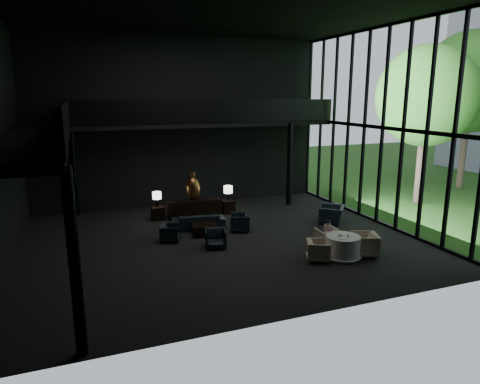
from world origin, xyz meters
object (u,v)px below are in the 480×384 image
object	(u,v)px
side_table_left	(158,213)
side_table_right	(228,207)
child	(328,228)
lounge_armchair_west	(170,233)
lounge_armchair_east	(240,222)
lounge_armchair_south	(216,238)
window_armchair	(332,211)
console	(195,209)
dining_chair_north	(328,237)
coffee_table	(204,229)
sofa	(198,219)
table_lamp_right	(228,190)
dining_table	(343,248)
dining_chair_east	(365,242)
table_lamp_left	(157,196)
dining_chair_west	(318,250)
bronze_urn	(193,188)

from	to	relation	value
side_table_left	side_table_right	xyz separation A→B (m)	(3.20, -0.09, 0.01)
child	lounge_armchair_west	bearing A→B (deg)	-28.18
side_table_left	lounge_armchair_east	xyz separation A→B (m)	(2.77, -2.77, 0.09)
side_table_right	lounge_armchair_south	world-z (taller)	lounge_armchair_south
lounge_armchair_west	window_armchair	size ratio (longest dim) A/B	0.53
console	lounge_armchair_south	size ratio (longest dim) A/B	3.40
lounge_armchair_west	dining_chair_north	size ratio (longest dim) A/B	0.84
console	lounge_armchair_south	xyz separation A→B (m)	(-0.32, -4.07, -0.03)
side_table_right	coffee_table	distance (m)	3.21
lounge_armchair_west	dining_chair_north	world-z (taller)	dining_chair_north
sofa	window_armchair	bearing A→B (deg)	175.04
table_lamp_right	child	world-z (taller)	table_lamp_right
lounge_armchair_west	dining_chair_north	distance (m)	5.73
lounge_armchair_west	dining_table	distance (m)	6.21
table_lamp_right	dining_chair_east	xyz separation A→B (m)	(2.56, -6.61, -0.62)
lounge_armchair_east	coffee_table	distance (m)	1.47
sofa	child	xyz separation A→B (m)	(3.66, -3.80, 0.32)
side_table_right	coffee_table	world-z (taller)	side_table_right
side_table_right	dining_table	xyz separation A→B (m)	(1.75, -6.57, 0.03)
child	lounge_armchair_south	bearing A→B (deg)	-21.51
table_lamp_right	coffee_table	distance (m)	3.29
coffee_table	dining_table	bearing A→B (deg)	-47.57
coffee_table	lounge_armchair_west	bearing A→B (deg)	-167.10
lounge_armchair_east	coffee_table	xyz separation A→B (m)	(-1.45, 0.09, -0.17)
dining_chair_east	lounge_armchair_east	bearing A→B (deg)	-121.72
lounge_armchair_west	sofa	bearing A→B (deg)	-28.69
sofa	lounge_armchair_east	xyz separation A→B (m)	(1.47, -0.88, -0.04)
console	coffee_table	distance (m)	2.53
table_lamp_left	dining_chair_west	xyz separation A→B (m)	(4.07, -6.66, -0.67)
dining_chair_east	dining_chair_west	bearing A→B (deg)	-73.90
side_table_left	dining_table	distance (m)	8.29
sofa	lounge_armchair_south	bearing A→B (deg)	97.25
lounge_armchair_west	dining_chair_west	size ratio (longest dim) A/B	0.86
table_lamp_left	console	bearing A→B (deg)	-8.59
lounge_armchair_south	table_lamp_left	bearing A→B (deg)	119.84
sofa	lounge_armchair_east	distance (m)	1.72
side_table_left	side_table_right	bearing A→B (deg)	-1.55
side_table_right	bronze_urn	bearing A→B (deg)	175.60
table_lamp_right	window_armchair	bearing A→B (deg)	-39.66
console	side_table_right	world-z (taller)	console
dining_chair_east	console	bearing A→B (deg)	-126.40
dining_chair_west	child	distance (m)	1.32
table_lamp_left	sofa	bearing A→B (deg)	-56.55
side_table_right	table_lamp_right	xyz separation A→B (m)	(0.00, -0.04, 0.78)
side_table_right	dining_table	world-z (taller)	dining_table
dining_chair_north	dining_chair_east	world-z (taller)	dining_chair_east
dining_table	dining_chair_east	distance (m)	0.82
side_table_left	table_lamp_left	xyz separation A→B (m)	(0.00, 0.07, 0.74)
coffee_table	child	size ratio (longest dim) A/B	1.60
table_lamp_right	dining_chair_north	xyz separation A→B (m)	(1.82, -5.50, -0.72)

